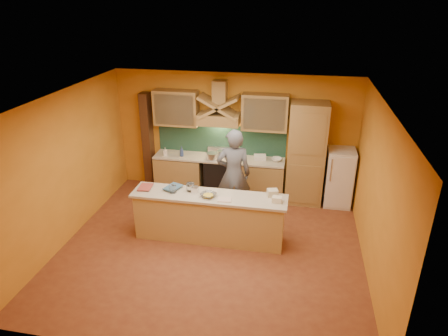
% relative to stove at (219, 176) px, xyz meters
% --- Properties ---
extents(floor, '(5.50, 5.00, 0.01)m').
position_rel_stove_xyz_m(floor, '(0.30, -2.20, -0.45)').
color(floor, brown).
rests_on(floor, ground).
extents(ceiling, '(5.50, 5.00, 0.01)m').
position_rel_stove_xyz_m(ceiling, '(0.30, -2.20, 2.35)').
color(ceiling, white).
rests_on(ceiling, wall_back).
extents(wall_back, '(5.50, 0.02, 2.80)m').
position_rel_stove_xyz_m(wall_back, '(0.30, 0.30, 0.95)').
color(wall_back, orange).
rests_on(wall_back, floor).
extents(wall_front, '(5.50, 0.02, 2.80)m').
position_rel_stove_xyz_m(wall_front, '(0.30, -4.70, 0.95)').
color(wall_front, orange).
rests_on(wall_front, floor).
extents(wall_left, '(0.02, 5.00, 2.80)m').
position_rel_stove_xyz_m(wall_left, '(-2.45, -2.20, 0.95)').
color(wall_left, orange).
rests_on(wall_left, floor).
extents(wall_right, '(0.02, 5.00, 2.80)m').
position_rel_stove_xyz_m(wall_right, '(3.05, -2.20, 0.95)').
color(wall_right, orange).
rests_on(wall_right, floor).
extents(base_cabinet_left, '(1.10, 0.60, 0.86)m').
position_rel_stove_xyz_m(base_cabinet_left, '(-0.95, 0.00, -0.02)').
color(base_cabinet_left, '#A7844C').
rests_on(base_cabinet_left, floor).
extents(base_cabinet_right, '(1.10, 0.60, 0.86)m').
position_rel_stove_xyz_m(base_cabinet_right, '(0.95, 0.00, -0.02)').
color(base_cabinet_right, '#A7844C').
rests_on(base_cabinet_right, floor).
extents(counter_top, '(3.00, 0.62, 0.04)m').
position_rel_stove_xyz_m(counter_top, '(-0.00, 0.00, 0.45)').
color(counter_top, beige).
rests_on(counter_top, base_cabinet_left).
extents(stove, '(0.60, 0.58, 0.90)m').
position_rel_stove_xyz_m(stove, '(0.00, 0.00, 0.00)').
color(stove, black).
rests_on(stove, floor).
extents(backsplash, '(3.00, 0.03, 0.70)m').
position_rel_stove_xyz_m(backsplash, '(-0.00, 0.28, 0.80)').
color(backsplash, '#1C3E32').
rests_on(backsplash, wall_back).
extents(range_hood, '(0.92, 0.50, 0.24)m').
position_rel_stove_xyz_m(range_hood, '(0.00, 0.05, 1.37)').
color(range_hood, '#A7844C').
rests_on(range_hood, wall_back).
extents(hood_chimney, '(0.30, 0.30, 0.50)m').
position_rel_stove_xyz_m(hood_chimney, '(0.00, 0.15, 1.95)').
color(hood_chimney, '#A7844C').
rests_on(hood_chimney, wall_back).
extents(upper_cabinet_left, '(1.00, 0.35, 0.80)m').
position_rel_stove_xyz_m(upper_cabinet_left, '(-1.00, 0.12, 1.55)').
color(upper_cabinet_left, '#A7844C').
rests_on(upper_cabinet_left, wall_back).
extents(upper_cabinet_right, '(1.00, 0.35, 0.80)m').
position_rel_stove_xyz_m(upper_cabinet_right, '(1.00, 0.12, 1.55)').
color(upper_cabinet_right, '#A7844C').
rests_on(upper_cabinet_right, wall_back).
extents(pantry_column, '(0.80, 0.60, 2.30)m').
position_rel_stove_xyz_m(pantry_column, '(1.95, 0.00, 0.70)').
color(pantry_column, '#A7844C').
rests_on(pantry_column, floor).
extents(fridge, '(0.58, 0.60, 1.30)m').
position_rel_stove_xyz_m(fridge, '(2.70, 0.00, 0.20)').
color(fridge, white).
rests_on(fridge, floor).
extents(trim_column_left, '(0.20, 0.30, 2.30)m').
position_rel_stove_xyz_m(trim_column_left, '(-1.75, 0.15, 0.70)').
color(trim_column_left, '#472816').
rests_on(trim_column_left, floor).
extents(island_body, '(2.80, 0.55, 0.88)m').
position_rel_stove_xyz_m(island_body, '(0.20, -1.90, -0.01)').
color(island_body, tan).
rests_on(island_body, floor).
extents(island_top, '(2.90, 0.62, 0.05)m').
position_rel_stove_xyz_m(island_top, '(0.20, -1.90, 0.47)').
color(island_top, beige).
rests_on(island_top, island_body).
extents(person, '(0.79, 0.60, 1.94)m').
position_rel_stove_xyz_m(person, '(0.50, -0.96, 0.52)').
color(person, slate).
rests_on(person, floor).
extents(pot_large, '(0.31, 0.31, 0.16)m').
position_rel_stove_xyz_m(pot_large, '(-0.12, -0.14, 0.53)').
color(pot_large, silver).
rests_on(pot_large, stove).
extents(pot_small, '(0.24, 0.24, 0.14)m').
position_rel_stove_xyz_m(pot_small, '(0.05, 0.06, 0.52)').
color(pot_small, '#BCBBC2').
rests_on(pot_small, stove).
extents(soap_bottle_a, '(0.11, 0.11, 0.20)m').
position_rel_stove_xyz_m(soap_bottle_a, '(-1.23, -0.13, 0.57)').
color(soap_bottle_a, silver).
rests_on(soap_bottle_a, counter_top).
extents(soap_bottle_b, '(0.13, 0.13, 0.24)m').
position_rel_stove_xyz_m(soap_bottle_b, '(-0.85, -0.09, 0.59)').
color(soap_bottle_b, navy).
rests_on(soap_bottle_b, counter_top).
extents(bowl_back, '(0.25, 0.25, 0.07)m').
position_rel_stove_xyz_m(bowl_back, '(1.31, 0.04, 0.51)').
color(bowl_back, silver).
rests_on(bowl_back, counter_top).
extents(dish_rack, '(0.30, 0.25, 0.09)m').
position_rel_stove_xyz_m(dish_rack, '(0.94, 0.08, 0.52)').
color(dish_rack, white).
rests_on(dish_rack, counter_top).
extents(book_lower, '(0.27, 0.35, 0.03)m').
position_rel_stove_xyz_m(book_lower, '(-1.18, -1.86, 0.51)').
color(book_lower, '#A24139').
rests_on(book_lower, island_top).
extents(book_upper, '(0.36, 0.41, 0.03)m').
position_rel_stove_xyz_m(book_upper, '(-0.64, -1.74, 0.53)').
color(book_upper, '#3D6588').
rests_on(book_upper, island_top).
extents(jar_large, '(0.19, 0.19, 0.16)m').
position_rel_stove_xyz_m(jar_large, '(-0.18, -1.80, 0.57)').
color(jar_large, white).
rests_on(jar_large, island_top).
extents(jar_small, '(0.16, 0.16, 0.14)m').
position_rel_stove_xyz_m(jar_small, '(-0.48, -1.92, 0.57)').
color(jar_small, white).
rests_on(jar_small, island_top).
extents(kitchen_scale, '(0.13, 0.13, 0.10)m').
position_rel_stove_xyz_m(kitchen_scale, '(-0.08, -1.85, 0.55)').
color(kitchen_scale, white).
rests_on(kitchen_scale, island_top).
extents(mixing_bowl, '(0.35, 0.35, 0.07)m').
position_rel_stove_xyz_m(mixing_bowl, '(0.20, -1.96, 0.53)').
color(mixing_bowl, silver).
rests_on(mixing_bowl, island_top).
extents(cloth, '(0.27, 0.22, 0.02)m').
position_rel_stove_xyz_m(cloth, '(0.52, -2.03, 0.50)').
color(cloth, beige).
rests_on(cloth, island_top).
extents(grocery_bag_a, '(0.23, 0.20, 0.12)m').
position_rel_stove_xyz_m(grocery_bag_a, '(1.36, -1.70, 0.56)').
color(grocery_bag_a, beige).
rests_on(grocery_bag_a, island_top).
extents(grocery_bag_b, '(0.18, 0.14, 0.10)m').
position_rel_stove_xyz_m(grocery_bag_b, '(1.46, -1.93, 0.55)').
color(grocery_bag_b, beige).
rests_on(grocery_bag_b, island_top).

